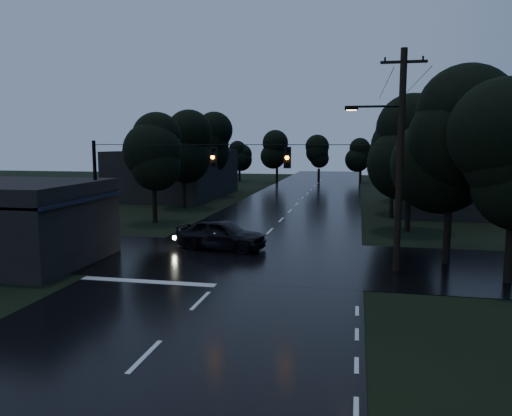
% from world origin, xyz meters
% --- Properties ---
extents(ground, '(160.00, 160.00, 0.00)m').
position_xyz_m(ground, '(0.00, 0.00, 0.00)').
color(ground, black).
rests_on(ground, ground).
extents(main_road, '(12.00, 120.00, 0.02)m').
position_xyz_m(main_road, '(0.00, 30.00, 0.00)').
color(main_road, black).
rests_on(main_road, ground).
extents(cross_street, '(60.00, 9.00, 0.02)m').
position_xyz_m(cross_street, '(0.00, 12.00, 0.00)').
color(cross_street, black).
rests_on(cross_street, ground).
extents(building_far_right, '(10.00, 14.00, 4.40)m').
position_xyz_m(building_far_right, '(14.00, 34.00, 2.20)').
color(building_far_right, black).
rests_on(building_far_right, ground).
extents(building_far_left, '(10.00, 16.00, 5.00)m').
position_xyz_m(building_far_left, '(-14.00, 40.00, 2.50)').
color(building_far_left, black).
rests_on(building_far_left, ground).
extents(utility_pole_main, '(3.50, 0.30, 10.00)m').
position_xyz_m(utility_pole_main, '(7.41, 11.00, 5.26)').
color(utility_pole_main, black).
rests_on(utility_pole_main, ground).
extents(utility_pole_far, '(2.00, 0.30, 7.50)m').
position_xyz_m(utility_pole_far, '(8.30, 28.00, 3.88)').
color(utility_pole_far, black).
rests_on(utility_pole_far, ground).
extents(anchor_pole_left, '(0.18, 0.18, 6.00)m').
position_xyz_m(anchor_pole_left, '(-7.50, 11.00, 3.00)').
color(anchor_pole_left, black).
rests_on(anchor_pole_left, ground).
extents(span_signals, '(15.00, 0.37, 1.12)m').
position_xyz_m(span_signals, '(0.56, 10.99, 5.24)').
color(span_signals, black).
rests_on(span_signals, ground).
extents(tree_corner_near, '(4.48, 4.48, 9.44)m').
position_xyz_m(tree_corner_near, '(10.00, 13.00, 5.99)').
color(tree_corner_near, black).
rests_on(tree_corner_near, ground).
extents(tree_left_a, '(3.92, 3.92, 8.26)m').
position_xyz_m(tree_left_a, '(-9.00, 22.00, 5.24)').
color(tree_left_a, black).
rests_on(tree_left_a, ground).
extents(tree_left_b, '(4.20, 4.20, 8.85)m').
position_xyz_m(tree_left_b, '(-9.60, 30.00, 5.62)').
color(tree_left_b, black).
rests_on(tree_left_b, ground).
extents(tree_left_c, '(4.48, 4.48, 9.44)m').
position_xyz_m(tree_left_c, '(-10.20, 40.00, 5.99)').
color(tree_left_c, black).
rests_on(tree_left_c, ground).
extents(tree_right_a, '(4.20, 4.20, 8.85)m').
position_xyz_m(tree_right_a, '(9.00, 22.00, 5.62)').
color(tree_right_a, black).
rests_on(tree_right_a, ground).
extents(tree_right_b, '(4.48, 4.48, 9.44)m').
position_xyz_m(tree_right_b, '(9.60, 30.00, 5.99)').
color(tree_right_b, black).
rests_on(tree_right_b, ground).
extents(tree_right_c, '(4.76, 4.76, 10.03)m').
position_xyz_m(tree_right_c, '(10.20, 40.00, 6.37)').
color(tree_right_c, black).
rests_on(tree_right_c, ground).
extents(car, '(5.27, 2.64, 1.72)m').
position_xyz_m(car, '(-1.71, 14.02, 0.86)').
color(car, black).
rests_on(car, ground).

